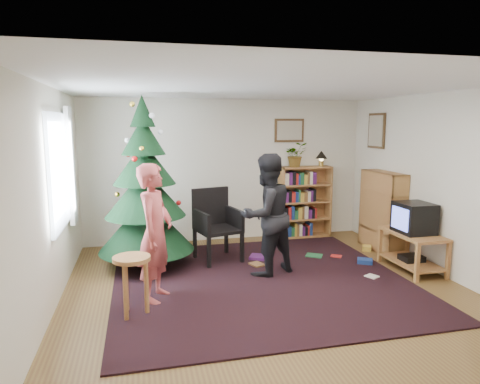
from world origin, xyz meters
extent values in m
plane|color=brown|center=(0.00, 0.00, 0.00)|extent=(5.00, 5.00, 0.00)
plane|color=white|center=(0.00, 0.00, 2.50)|extent=(5.00, 5.00, 0.00)
cube|color=silver|center=(0.00, 2.50, 1.25)|extent=(5.00, 0.02, 2.50)
cube|color=silver|center=(0.00, -2.50, 1.25)|extent=(5.00, 0.02, 2.50)
cube|color=silver|center=(-2.50, 0.00, 1.25)|extent=(0.02, 5.00, 2.50)
cube|color=silver|center=(2.50, 0.00, 1.25)|extent=(0.02, 5.00, 2.50)
cube|color=black|center=(0.00, 0.30, 0.01)|extent=(3.80, 3.60, 0.02)
cube|color=silver|center=(-2.47, 0.60, 1.50)|extent=(0.04, 1.20, 1.40)
cube|color=silver|center=(-2.43, 1.30, 1.50)|extent=(0.06, 0.35, 1.60)
cube|color=#4C3319|center=(1.15, 2.48, 1.95)|extent=(0.55, 0.03, 0.42)
cube|color=beige|center=(1.15, 2.48, 1.95)|extent=(0.47, 0.01, 0.34)
cube|color=#4C3319|center=(2.48, 1.75, 1.95)|extent=(0.03, 0.50, 0.60)
cube|color=beige|center=(2.48, 1.75, 1.95)|extent=(0.01, 0.42, 0.52)
cylinder|color=#3F2816|center=(-1.45, 1.22, 0.13)|extent=(0.13, 0.13, 0.26)
cone|color=black|center=(-1.45, 1.22, 0.65)|extent=(1.36, 1.36, 0.77)
cone|color=black|center=(-1.45, 1.22, 1.11)|extent=(1.14, 1.14, 0.68)
cone|color=black|center=(-1.45, 1.22, 1.53)|extent=(0.88, 0.88, 0.60)
cone|color=black|center=(-1.45, 1.22, 1.91)|extent=(0.61, 0.61, 0.53)
cone|color=black|center=(-1.45, 1.22, 2.25)|extent=(0.35, 0.35, 0.44)
cube|color=#AD7A3E|center=(1.43, 2.34, 0.65)|extent=(0.95, 0.30, 1.30)
cube|color=#AD7A3E|center=(1.43, 2.34, 1.29)|extent=(0.95, 0.30, 0.03)
cube|color=#AD7A3E|center=(2.34, 1.23, 0.65)|extent=(0.30, 0.95, 1.30)
cube|color=#AD7A3E|center=(2.34, 1.23, 1.29)|extent=(0.30, 0.95, 0.03)
cube|color=#AD7A3E|center=(2.22, 0.23, 0.53)|extent=(0.53, 0.96, 0.04)
cube|color=#AD7A3E|center=(1.98, -0.22, 0.26)|extent=(0.05, 0.05, 0.51)
cube|color=#AD7A3E|center=(2.46, -0.22, 0.26)|extent=(0.05, 0.05, 0.51)
cube|color=#AD7A3E|center=(1.98, 0.68, 0.26)|extent=(0.05, 0.05, 0.51)
cube|color=#AD7A3E|center=(2.46, 0.68, 0.26)|extent=(0.05, 0.05, 0.51)
cube|color=#AD7A3E|center=(2.22, 0.23, 0.12)|extent=(0.49, 0.92, 0.03)
cube|color=black|center=(2.22, 0.23, 0.17)|extent=(0.30, 0.25, 0.08)
cube|color=black|center=(2.22, 0.23, 0.76)|extent=(0.44, 0.49, 0.43)
cube|color=#5061DA|center=(1.99, 0.23, 0.76)|extent=(0.01, 0.38, 0.31)
cube|color=black|center=(-0.40, 1.27, 0.49)|extent=(0.73, 0.73, 0.05)
cube|color=black|center=(-0.40, 1.54, 0.80)|extent=(0.59, 0.20, 0.60)
cube|color=black|center=(-0.67, 1.00, 0.25)|extent=(0.06, 0.06, 0.49)
cube|color=black|center=(-0.13, 1.00, 0.25)|extent=(0.06, 0.06, 0.49)
cube|color=black|center=(-0.67, 1.53, 0.25)|extent=(0.06, 0.06, 0.49)
cube|color=black|center=(-0.13, 1.53, 0.25)|extent=(0.06, 0.06, 0.49)
cylinder|color=#AD7A3E|center=(-1.64, -0.37, 0.65)|extent=(0.40, 0.40, 0.04)
cylinder|color=#AD7A3E|center=(-1.49, -0.37, 0.31)|extent=(0.05, 0.05, 0.62)
cylinder|color=#AD7A3E|center=(-1.71, -0.24, 0.31)|extent=(0.05, 0.05, 0.62)
cylinder|color=#AD7A3E|center=(-1.71, -0.49, 0.31)|extent=(0.05, 0.05, 0.62)
imported|color=#B14746|center=(-1.37, 0.02, 0.81)|extent=(0.58, 0.70, 1.63)
imported|color=black|center=(0.15, 0.55, 0.84)|extent=(1.00, 0.90, 1.68)
imported|color=gray|center=(1.23, 2.34, 1.52)|extent=(0.41, 0.36, 0.44)
cylinder|color=#A57F33|center=(1.73, 2.34, 1.34)|extent=(0.09, 0.09, 0.09)
sphere|color=#FFD88C|center=(1.73, 2.34, 1.44)|extent=(0.09, 0.09, 0.09)
cone|color=black|center=(1.73, 2.34, 1.51)|extent=(0.21, 0.21, 0.14)
cube|color=#A51E19|center=(1.43, 0.99, 0.04)|extent=(0.20, 0.20, 0.08)
cube|color=navy|center=(1.70, 0.60, 0.04)|extent=(0.20, 0.20, 0.08)
cube|color=#1E592D|center=(1.10, 1.10, 0.04)|extent=(0.20, 0.20, 0.08)
cube|color=gold|center=(2.09, 1.23, 0.04)|extent=(0.20, 0.20, 0.08)
cube|color=brown|center=(0.11, 0.88, 0.04)|extent=(0.20, 0.20, 0.08)
cube|color=beige|center=(1.50, 0.06, 0.04)|extent=(0.20, 0.20, 0.08)
cube|color=#4C1959|center=(0.21, 1.19, 0.04)|extent=(0.20, 0.20, 0.08)
camera|label=1|loc=(-1.53, -4.91, 2.07)|focal=32.00mm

